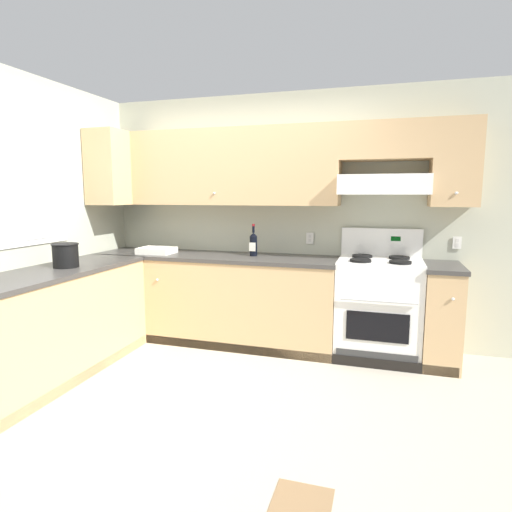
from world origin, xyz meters
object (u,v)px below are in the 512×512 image
bowl (157,252)px  bucket (66,255)px  stove (378,307)px  wine_bottle (253,243)px

bowl → bucket: 1.03m
stove → bowl: size_ratio=3.34×
wine_bottle → bowl: (-1.03, -0.13, -0.11)m
wine_bottle → bowl: bearing=-172.7°
wine_bottle → stove: bearing=-1.9°
stove → bucket: 2.84m
wine_bottle → bowl: 1.04m
stove → wine_bottle: (-1.24, 0.04, 0.56)m
bowl → wine_bottle: bearing=7.3°
wine_bottle → bowl: size_ratio=0.90×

